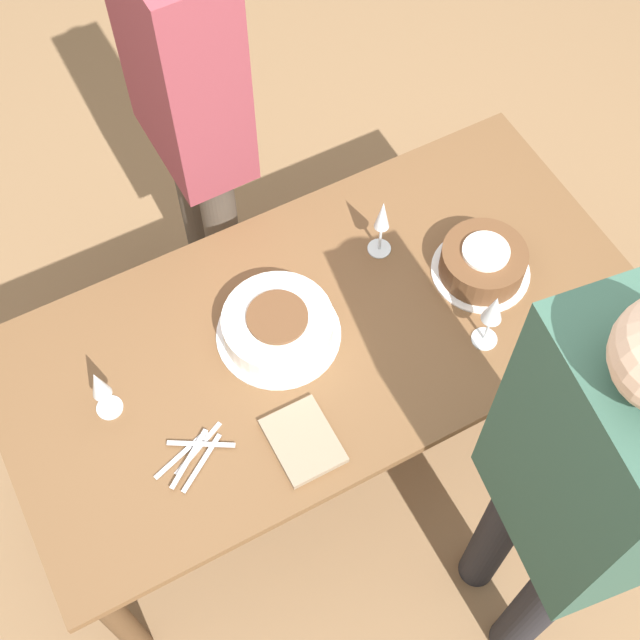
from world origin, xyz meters
name	(u,v)px	position (x,y,z in m)	size (l,w,h in m)	color
ground_plane	(320,437)	(0.00, 0.00, 0.00)	(12.00, 12.00, 0.00)	#8E6B47
dining_table	(320,348)	(0.00, 0.00, 0.64)	(1.73, 0.84, 0.74)	brown
cake_center_white	(278,326)	(-0.10, 0.04, 0.79)	(0.33, 0.33, 0.10)	white
cake_front_chocolate	(483,262)	(0.48, -0.05, 0.79)	(0.27, 0.27, 0.11)	white
wine_glass_near	(382,219)	(0.27, 0.15, 0.88)	(0.07, 0.07, 0.21)	silver
wine_glass_far	(493,311)	(0.37, -0.23, 0.89)	(0.07, 0.07, 0.21)	silver
wine_glass_extra	(99,386)	(-0.58, 0.05, 0.87)	(0.07, 0.07, 0.19)	silver
fork_pile	(194,454)	(-0.44, -0.17, 0.75)	(0.21, 0.15, 0.01)	silver
napkin_stack	(303,441)	(-0.19, -0.27, 0.75)	(0.15, 0.20, 0.02)	gray
person_cutting	(576,488)	(0.21, -0.73, 1.05)	(0.27, 0.43, 1.73)	#232328
person_watching	(187,95)	(-0.05, 0.68, 1.02)	(0.23, 0.40, 1.69)	#4C4238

